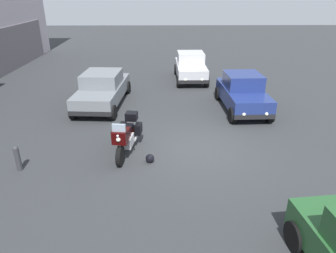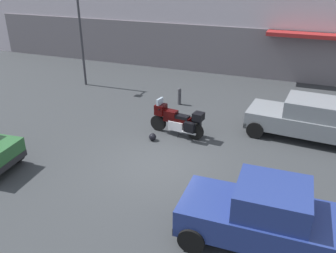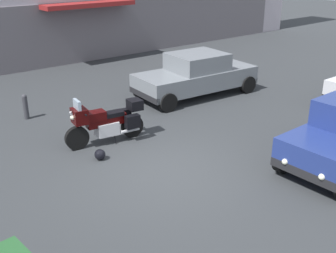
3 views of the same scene
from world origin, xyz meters
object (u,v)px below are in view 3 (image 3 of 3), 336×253
car_sedan_far (196,75)px  helmet (100,155)px  motorcycle (107,121)px  bollard_curbside (25,106)px

car_sedan_far → helmet: bearing=-152.0°
motorcycle → helmet: motorcycle is taller
motorcycle → helmet: 1.16m
helmet → car_sedan_far: (5.38, 2.38, 0.64)m
car_sedan_far → motorcycle: bearing=-157.2°
helmet → bollard_curbside: (-0.38, 3.93, 0.29)m
helmet → car_sedan_far: 5.92m
helmet → car_sedan_far: car_sedan_far is taller
bollard_curbside → car_sedan_far: bearing=-15.0°
car_sedan_far → bollard_curbside: bearing=169.0°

